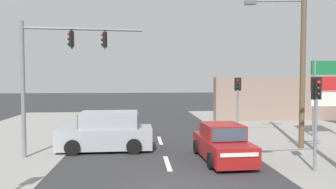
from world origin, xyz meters
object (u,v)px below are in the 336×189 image
at_px(pedestal_signal_right_kerb, 316,108).
at_px(sedan_oncoming_near, 222,144).
at_px(traffic_signal_mast, 54,64).
at_px(pedestal_signal_far_median, 238,95).
at_px(utility_pole_midground_right, 301,39).
at_px(shopping_plaza_sign, 328,87).
at_px(suv_oncoming_mid, 106,132).

height_order(pedestal_signal_right_kerb, sedan_oncoming_near, pedestal_signal_right_kerb).
bearing_deg(traffic_signal_mast, pedestal_signal_far_median, 29.47).
bearing_deg(traffic_signal_mast, sedan_oncoming_near, -9.50).
height_order(traffic_signal_mast, pedestal_signal_far_median, traffic_signal_mast).
relative_size(utility_pole_midground_right, traffic_signal_mast, 1.69).
bearing_deg(traffic_signal_mast, utility_pole_midground_right, 3.56).
bearing_deg(pedestal_signal_far_median, shopping_plaza_sign, -19.13).
bearing_deg(shopping_plaza_sign, sedan_oncoming_near, -146.38).
xyz_separation_m(utility_pole_midground_right, shopping_plaza_sign, (3.40, 3.23, -2.46)).
bearing_deg(utility_pole_midground_right, traffic_signal_mast, -176.44).
xyz_separation_m(pedestal_signal_right_kerb, suv_oncoming_mid, (-8.16, 4.38, -1.53)).
bearing_deg(pedestal_signal_right_kerb, traffic_signal_mast, 162.48).
bearing_deg(sedan_oncoming_near, traffic_signal_mast, 170.50).
bearing_deg(suv_oncoming_mid, pedestal_signal_far_median, 30.05).
relative_size(utility_pole_midground_right, shopping_plaza_sign, 2.21).
bearing_deg(sedan_oncoming_near, pedestal_signal_far_median, 68.17).
height_order(traffic_signal_mast, shopping_plaza_sign, traffic_signal_mast).
distance_m(pedestal_signal_far_median, shopping_plaza_sign, 5.34).
height_order(pedestal_signal_far_median, suv_oncoming_mid, pedestal_signal_far_median).
height_order(utility_pole_midground_right, pedestal_signal_far_median, utility_pole_midground_right).
relative_size(pedestal_signal_right_kerb, shopping_plaza_sign, 0.77).
xyz_separation_m(pedestal_signal_far_median, sedan_oncoming_near, (-2.77, -6.92, -1.71)).
bearing_deg(shopping_plaza_sign, utility_pole_midground_right, -136.48).
relative_size(traffic_signal_mast, shopping_plaza_sign, 1.30).
xyz_separation_m(traffic_signal_mast, suv_oncoming_mid, (2.17, 1.12, -3.26)).
xyz_separation_m(pedestal_signal_right_kerb, shopping_plaza_sign, (4.78, 7.22, 0.57)).
relative_size(shopping_plaza_sign, sedan_oncoming_near, 1.07).
bearing_deg(suv_oncoming_mid, shopping_plaza_sign, 12.38).
distance_m(pedestal_signal_right_kerb, shopping_plaza_sign, 8.67).
bearing_deg(pedestal_signal_right_kerb, suv_oncoming_mid, 151.79).
distance_m(pedestal_signal_right_kerb, sedan_oncoming_near, 4.02).
relative_size(pedestal_signal_far_median, suv_oncoming_mid, 0.78).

